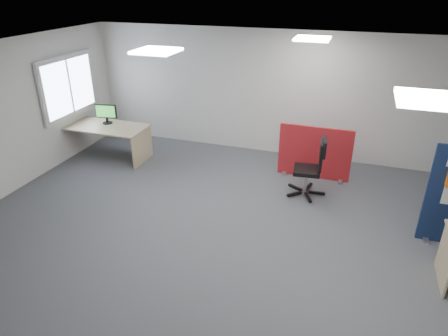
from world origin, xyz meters
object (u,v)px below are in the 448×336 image
(monitor_second, at_px, (106,113))
(second_desk, at_px, (108,133))
(office_chair, at_px, (314,164))
(red_divider, at_px, (314,153))

(monitor_second, bearing_deg, second_desk, -72.88)
(monitor_second, bearing_deg, office_chair, -16.06)
(red_divider, relative_size, office_chair, 1.30)
(red_divider, height_order, second_desk, red_divider)
(second_desk, height_order, monitor_second, monitor_second)
(red_divider, distance_m, monitor_second, 4.52)
(second_desk, bearing_deg, office_chair, -4.09)
(second_desk, xyz_separation_m, monitor_second, (-0.07, 0.13, 0.40))
(second_desk, distance_m, office_chair, 4.51)
(monitor_second, bearing_deg, red_divider, -6.84)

